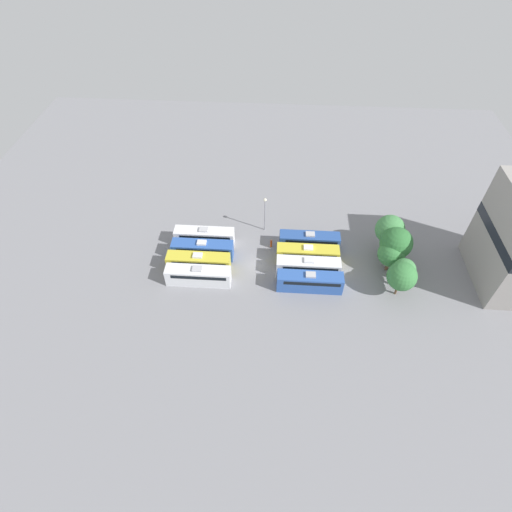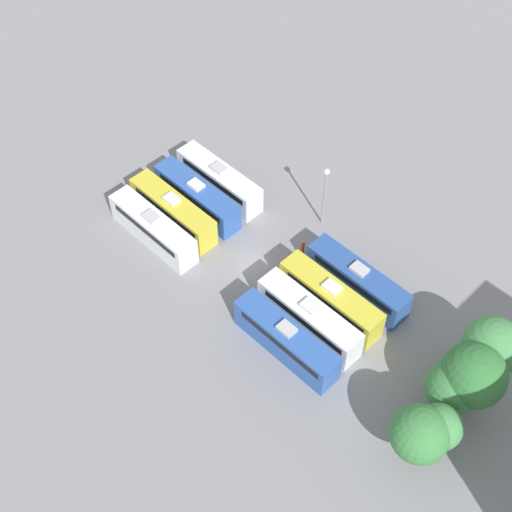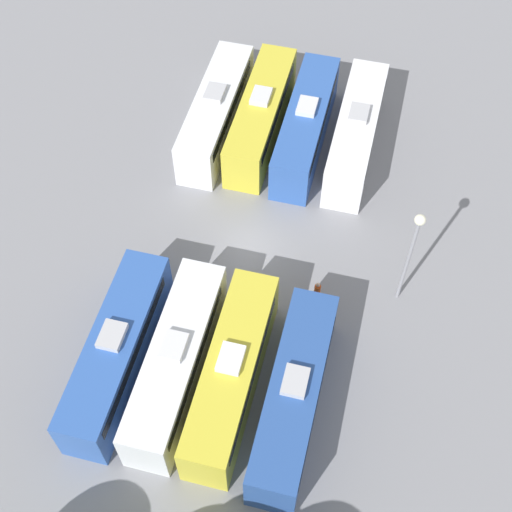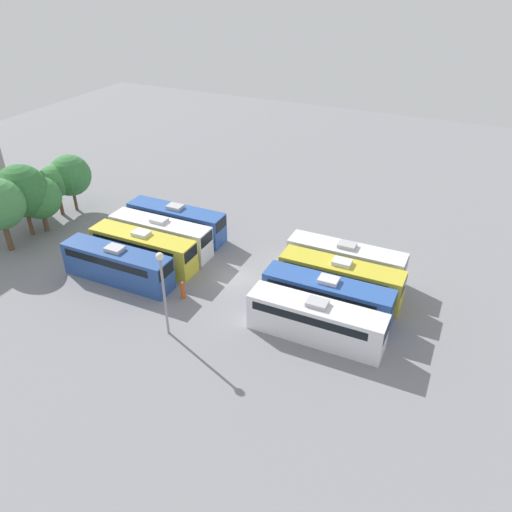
{
  "view_description": "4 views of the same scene",
  "coord_description": "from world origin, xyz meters",
  "px_view_note": "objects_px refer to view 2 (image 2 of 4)",
  "views": [
    {
      "loc": [
        47.16,
        3.25,
        52.0
      ],
      "look_at": [
        -0.08,
        0.19,
        2.09
      ],
      "focal_mm": 28.0,
      "sensor_mm": 36.0,
      "label": 1
    },
    {
      "loc": [
        30.82,
        31.87,
        54.65
      ],
      "look_at": [
        0.76,
        1.56,
        3.19
      ],
      "focal_mm": 50.0,
      "sensor_mm": 36.0,
      "label": 2
    },
    {
      "loc": [
        -6.56,
        24.4,
        35.15
      ],
      "look_at": [
        -0.81,
        1.57,
        1.6
      ],
      "focal_mm": 50.0,
      "sensor_mm": 36.0,
      "label": 3
    },
    {
      "loc": [
        -34.11,
        -18.19,
        26.1
      ],
      "look_at": [
        1.31,
        -1.58,
        2.13
      ],
      "focal_mm": 35.0,
      "sensor_mm": 36.0,
      "label": 4
    }
  ],
  "objects_px": {
    "bus_7": "(286,339)",
    "bus_6": "(309,317)",
    "bus_1": "(197,196)",
    "bus_2": "(173,210)",
    "bus_5": "(331,298)",
    "tree_4": "(420,434)",
    "light_pole": "(325,187)",
    "tree_3": "(439,427)",
    "worker_person": "(303,248)",
    "bus_3": "(153,228)",
    "tree_0": "(492,346)",
    "bus_4": "(358,280)",
    "tree_1": "(473,375)",
    "tree_2": "(453,388)",
    "bus_0": "(219,179)"
  },
  "relations": [
    {
      "from": "light_pole",
      "to": "tree_3",
      "type": "height_order",
      "value": "light_pole"
    },
    {
      "from": "bus_1",
      "to": "worker_person",
      "type": "relative_size",
      "value": 6.07
    },
    {
      "from": "bus_0",
      "to": "bus_3",
      "type": "xyz_separation_m",
      "value": [
        9.4,
        0.41,
        0.0
      ]
    },
    {
      "from": "bus_6",
      "to": "worker_person",
      "type": "distance_m",
      "value": 9.04
    },
    {
      "from": "bus_1",
      "to": "bus_2",
      "type": "bearing_deg",
      "value": -3.73
    },
    {
      "from": "tree_0",
      "to": "tree_1",
      "type": "xyz_separation_m",
      "value": [
        3.32,
        0.49,
        -0.01
      ]
    },
    {
      "from": "bus_0",
      "to": "worker_person",
      "type": "bearing_deg",
      "value": 89.6
    },
    {
      "from": "light_pole",
      "to": "tree_2",
      "type": "xyz_separation_m",
      "value": [
        8.8,
        21.64,
        -1.19
      ]
    },
    {
      "from": "bus_2",
      "to": "tree_0",
      "type": "distance_m",
      "value": 33.47
    },
    {
      "from": "bus_0",
      "to": "worker_person",
      "type": "xyz_separation_m",
      "value": [
        0.09,
        12.18,
        -0.94
      ]
    },
    {
      "from": "bus_3",
      "to": "bus_7",
      "type": "relative_size",
      "value": 1.0
    },
    {
      "from": "tree_0",
      "to": "tree_4",
      "type": "bearing_deg",
      "value": 2.37
    },
    {
      "from": "bus_1",
      "to": "bus_3",
      "type": "distance_m",
      "value": 6.08
    },
    {
      "from": "bus_4",
      "to": "tree_3",
      "type": "distance_m",
      "value": 16.92
    },
    {
      "from": "bus_6",
      "to": "tree_0",
      "type": "distance_m",
      "value": 15.76
    },
    {
      "from": "tree_0",
      "to": "tree_2",
      "type": "bearing_deg",
      "value": -2.79
    },
    {
      "from": "bus_3",
      "to": "tree_2",
      "type": "height_order",
      "value": "tree_2"
    },
    {
      "from": "tree_3",
      "to": "tree_1",
      "type": "bearing_deg",
      "value": -173.3
    },
    {
      "from": "bus_5",
      "to": "worker_person",
      "type": "relative_size",
      "value": 6.07
    },
    {
      "from": "bus_7",
      "to": "bus_6",
      "type": "bearing_deg",
      "value": -176.61
    },
    {
      "from": "bus_2",
      "to": "tree_1",
      "type": "height_order",
      "value": "tree_1"
    },
    {
      "from": "bus_5",
      "to": "tree_3",
      "type": "relative_size",
      "value": 1.79
    },
    {
      "from": "light_pole",
      "to": "tree_0",
      "type": "xyz_separation_m",
      "value": [
        4.13,
        21.86,
        0.01
      ]
    },
    {
      "from": "bus_3",
      "to": "tree_3",
      "type": "height_order",
      "value": "tree_3"
    },
    {
      "from": "bus_3",
      "to": "tree_0",
      "type": "height_order",
      "value": "tree_0"
    },
    {
      "from": "bus_4",
      "to": "bus_7",
      "type": "xyz_separation_m",
      "value": [
        9.53,
        -0.19,
        0.0
      ]
    },
    {
      "from": "light_pole",
      "to": "bus_4",
      "type": "bearing_deg",
      "value": 62.23
    },
    {
      "from": "tree_3",
      "to": "tree_4",
      "type": "xyz_separation_m",
      "value": [
        1.61,
        -0.68,
        0.17
      ]
    },
    {
      "from": "bus_6",
      "to": "tree_0",
      "type": "relative_size",
      "value": 1.41
    },
    {
      "from": "bus_4",
      "to": "bus_5",
      "type": "height_order",
      "value": "same"
    },
    {
      "from": "bus_3",
      "to": "bus_5",
      "type": "xyz_separation_m",
      "value": [
        -6.06,
        18.24,
        0.0
      ]
    },
    {
      "from": "bus_4",
      "to": "tree_2",
      "type": "relative_size",
      "value": 1.74
    },
    {
      "from": "bus_4",
      "to": "tree_0",
      "type": "xyz_separation_m",
      "value": [
        -0.26,
        13.54,
        3.35
      ]
    },
    {
      "from": "bus_5",
      "to": "tree_4",
      "type": "relative_size",
      "value": 1.61
    },
    {
      "from": "worker_person",
      "to": "tree_1",
      "type": "bearing_deg",
      "value": 81.99
    },
    {
      "from": "bus_3",
      "to": "bus_5",
      "type": "height_order",
      "value": "same"
    },
    {
      "from": "bus_0",
      "to": "bus_7",
      "type": "height_order",
      "value": "same"
    },
    {
      "from": "bus_1",
      "to": "bus_2",
      "type": "relative_size",
      "value": 1.0
    },
    {
      "from": "bus_0",
      "to": "bus_3",
      "type": "relative_size",
      "value": 1.0
    },
    {
      "from": "tree_4",
      "to": "bus_4",
      "type": "bearing_deg",
      "value": -124.97
    },
    {
      "from": "worker_person",
      "to": "tree_3",
      "type": "height_order",
      "value": "tree_3"
    },
    {
      "from": "bus_4",
      "to": "bus_7",
      "type": "bearing_deg",
      "value": -1.14
    },
    {
      "from": "bus_2",
      "to": "light_pole",
      "type": "bearing_deg",
      "value": 135.18
    },
    {
      "from": "bus_4",
      "to": "tree_2",
      "type": "xyz_separation_m",
      "value": [
        4.42,
        13.31,
        2.15
      ]
    },
    {
      "from": "bus_0",
      "to": "bus_6",
      "type": "height_order",
      "value": "same"
    },
    {
      "from": "bus_1",
      "to": "bus_7",
      "type": "height_order",
      "value": "same"
    },
    {
      "from": "bus_0",
      "to": "tree_1",
      "type": "height_order",
      "value": "tree_1"
    },
    {
      "from": "worker_person",
      "to": "bus_3",
      "type": "bearing_deg",
      "value": -51.64
    },
    {
      "from": "worker_person",
      "to": "tree_3",
      "type": "bearing_deg",
      "value": 69.53
    },
    {
      "from": "light_pole",
      "to": "tree_4",
      "type": "bearing_deg",
      "value": 57.59
    }
  ]
}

